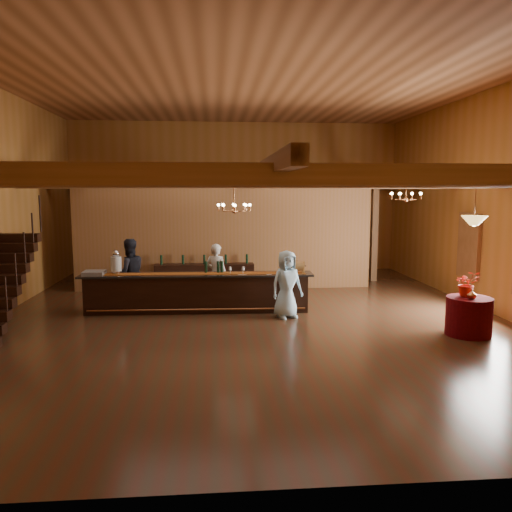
{
  "coord_description": "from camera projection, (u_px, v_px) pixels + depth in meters",
  "views": [
    {
      "loc": [
        -0.81,
        -11.66,
        3.0
      ],
      "look_at": [
        0.2,
        0.36,
        1.42
      ],
      "focal_mm": 35.0,
      "sensor_mm": 36.0,
      "label": 1
    }
  ],
  "objects": [
    {
      "name": "window_right_back",
      "position": [
        469.0,
        246.0,
        13.25
      ],
      "size": [
        0.12,
        1.05,
        1.75
      ],
      "primitive_type": "cube",
      "color": "white",
      "rests_on": "wall_right"
    },
    {
      "name": "chandelier_right",
      "position": [
        406.0,
        196.0,
        12.54
      ],
      "size": [
        0.8,
        0.8,
        0.48
      ],
      "color": "#9F6239",
      "rests_on": "beam_grid"
    },
    {
      "name": "table_flowers",
      "position": [
        467.0,
        284.0,
        10.43
      ],
      "size": [
        0.55,
        0.49,
        0.54
      ],
      "primitive_type": "imported",
      "rotation": [
        0.0,
        0.0,
        -0.14
      ],
      "color": "red",
      "rests_on": "round_table"
    },
    {
      "name": "bartender",
      "position": [
        216.0,
        274.0,
        13.26
      ],
      "size": [
        0.7,
        0.59,
        1.62
      ],
      "primitive_type": "imported",
      "rotation": [
        0.0,
        0.0,
        2.73
      ],
      "color": "silver",
      "rests_on": "floor"
    },
    {
      "name": "backbar_shelf",
      "position": [
        205.0,
        278.0,
        14.97
      ],
      "size": [
        2.96,
        0.52,
        0.83
      ],
      "primitive_type": "cube",
      "rotation": [
        0.0,
        0.0,
        0.02
      ],
      "color": "black",
      "rests_on": "floor"
    },
    {
      "name": "wall_back",
      "position": [
        236.0,
        198.0,
        18.53
      ],
      "size": [
        12.0,
        0.1,
        5.5
      ],
      "primitive_type": "cube",
      "color": "#A2672F",
      "rests_on": "floor"
    },
    {
      "name": "round_table",
      "position": [
        469.0,
        316.0,
        10.41
      ],
      "size": [
        0.93,
        0.93,
        0.8
      ],
      "primitive_type": "cylinder",
      "color": "#510307",
      "rests_on": "floor"
    },
    {
      "name": "glass_rack_tray",
      "position": [
        94.0,
        273.0,
        12.18
      ],
      "size": [
        0.5,
        0.5,
        0.1
      ],
      "primitive_type": "cube",
      "color": "gray",
      "rests_on": "tasting_bar"
    },
    {
      "name": "backroom_boxes",
      "position": [
        230.0,
        263.0,
        17.31
      ],
      "size": [
        4.1,
        0.6,
        1.1
      ],
      "color": "black",
      "rests_on": "floor"
    },
    {
      "name": "bar_bottle_0",
      "position": [
        206.0,
        267.0,
        12.47
      ],
      "size": [
        0.07,
        0.07,
        0.3
      ],
      "primitive_type": "cylinder",
      "color": "black",
      "rests_on": "tasting_bar"
    },
    {
      "name": "beverage_dispenser",
      "position": [
        116.0,
        263.0,
        12.27
      ],
      "size": [
        0.26,
        0.26,
        0.6
      ],
      "color": "silver",
      "rests_on": "tasting_bar"
    },
    {
      "name": "ceiling",
      "position": [
        249.0,
        79.0,
        11.26
      ],
      "size": [
        14.0,
        14.0,
        0.0
      ],
      "primitive_type": "plane",
      "rotation": [
        3.14,
        0.0,
        0.0
      ],
      "color": "#AC6A3E",
      "rests_on": "wall_back"
    },
    {
      "name": "beam_grid",
      "position": [
        247.0,
        181.0,
        12.05
      ],
      "size": [
        11.9,
        13.9,
        0.39
      ],
      "color": "brown",
      "rests_on": "wall_left"
    },
    {
      "name": "table_vase",
      "position": [
        472.0,
        292.0,
        10.19
      ],
      "size": [
        0.17,
        0.17,
        0.31
      ],
      "primitive_type": "imported",
      "rotation": [
        0.0,
        0.0,
        0.12
      ],
      "color": "#9F6239",
      "rests_on": "round_table"
    },
    {
      "name": "wall_front",
      "position": [
        300.0,
        218.0,
        4.7
      ],
      "size": [
        12.0,
        0.1,
        5.5
      ],
      "primitive_type": "cube",
      "color": "#A2672F",
      "rests_on": "floor"
    },
    {
      "name": "partition_wall",
      "position": [
        225.0,
        239.0,
        15.19
      ],
      "size": [
        9.0,
        0.18,
        3.1
      ],
      "primitive_type": "cube",
      "color": "brown",
      "rests_on": "floor"
    },
    {
      "name": "bar_bottle_2",
      "position": [
        222.0,
        267.0,
        12.49
      ],
      "size": [
        0.07,
        0.07,
        0.3
      ],
      "primitive_type": "cylinder",
      "color": "black",
      "rests_on": "tasting_bar"
    },
    {
      "name": "bar_bottle_1",
      "position": [
        218.0,
        267.0,
        12.49
      ],
      "size": [
        0.07,
        0.07,
        0.3
      ],
      "primitive_type": "cylinder",
      "color": "black",
      "rests_on": "tasting_bar"
    },
    {
      "name": "support_posts",
      "position": [
        250.0,
        253.0,
        11.27
      ],
      "size": [
        9.2,
        10.2,
        3.2
      ],
      "color": "brown",
      "rests_on": "floor"
    },
    {
      "name": "tasting_bar",
      "position": [
        197.0,
        292.0,
        12.43
      ],
      "size": [
        5.77,
        0.9,
        0.97
      ],
      "rotation": [
        0.0,
        0.0,
        -0.03
      ],
      "color": "black",
      "rests_on": "floor"
    },
    {
      "name": "chandelier_left",
      "position": [
        234.0,
        207.0,
        12.11
      ],
      "size": [
        0.8,
        0.8,
        0.75
      ],
      "color": "#9F6239",
      "rests_on": "beam_grid"
    },
    {
      "name": "floor",
      "position": [
        249.0,
        317.0,
        11.97
      ],
      "size": [
        14.0,
        14.0,
        0.0
      ],
      "primitive_type": "plane",
      "color": "#472516",
      "rests_on": "ground"
    },
    {
      "name": "pendant_lamp",
      "position": [
        474.0,
        220.0,
        10.15
      ],
      "size": [
        0.52,
        0.52,
        0.9
      ],
      "color": "#9F6239",
      "rests_on": "beam_grid"
    },
    {
      "name": "floor_plant",
      "position": [
        284.0,
        277.0,
        14.21
      ],
      "size": [
        0.62,
        0.5,
        1.11
      ],
      "primitive_type": "imported",
      "rotation": [
        0.0,
        0.0,
        -0.01
      ],
      "color": "#31612C",
      "rests_on": "floor"
    },
    {
      "name": "guest",
      "position": [
        287.0,
        284.0,
        11.8
      ],
      "size": [
        0.92,
        0.75,
        1.61
      ],
      "primitive_type": "imported",
      "rotation": [
        0.0,
        0.0,
        0.35
      ],
      "color": "#ABD7ED",
      "rests_on": "floor"
    },
    {
      "name": "raffle_drum",
      "position": [
        298.0,
        266.0,
        12.44
      ],
      "size": [
        0.34,
        0.24,
        0.3
      ],
      "color": "olive",
      "rests_on": "tasting_bar"
    },
    {
      "name": "wall_right",
      "position": [
        495.0,
        201.0,
        12.11
      ],
      "size": [
        0.1,
        14.0,
        5.5
      ],
      "primitive_type": "cube",
      "color": "#A2672F",
      "rests_on": "floor"
    },
    {
      "name": "staff_second",
      "position": [
        129.0,
        273.0,
        12.91
      ],
      "size": [
        1.07,
        0.98,
        1.78
      ],
      "primitive_type": "imported",
      "rotation": [
        0.0,
        0.0,
        3.58
      ],
      "color": "black",
      "rests_on": "floor"
    }
  ]
}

